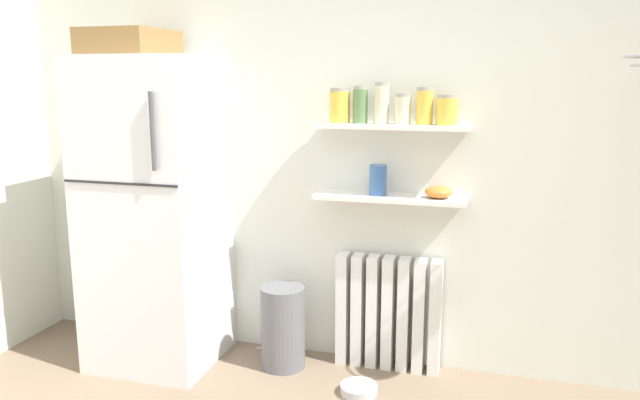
# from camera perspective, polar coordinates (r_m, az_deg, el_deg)

# --- Properties ---
(back_wall) EXTENTS (7.04, 0.10, 2.60)m
(back_wall) POSITION_cam_1_polar(r_m,az_deg,el_deg) (3.59, 4.93, 5.12)
(back_wall) COLOR silver
(back_wall) RESTS_ON ground_plane
(refrigerator) EXTENTS (0.69, 0.69, 1.94)m
(refrigerator) POSITION_cam_1_polar(r_m,az_deg,el_deg) (3.73, -15.05, -0.72)
(refrigerator) COLOR silver
(refrigerator) RESTS_ON ground_plane
(radiator) EXTENTS (0.61, 0.12, 0.67)m
(radiator) POSITION_cam_1_polar(r_m,az_deg,el_deg) (3.67, 6.32, -10.32)
(radiator) COLOR white
(radiator) RESTS_ON ground_plane
(wall_shelf_lower) EXTENTS (0.84, 0.22, 0.02)m
(wall_shelf_lower) POSITION_cam_1_polar(r_m,az_deg,el_deg) (3.45, 6.48, 0.21)
(wall_shelf_lower) COLOR white
(wall_shelf_upper) EXTENTS (0.84, 0.22, 0.02)m
(wall_shelf_upper) POSITION_cam_1_polar(r_m,az_deg,el_deg) (3.39, 6.63, 6.79)
(wall_shelf_upper) COLOR white
(storage_jar_0) EXTENTS (0.12, 0.12, 0.19)m
(storage_jar_0) POSITION_cam_1_polar(r_m,az_deg,el_deg) (3.45, 1.83, 8.71)
(storage_jar_0) COLOR yellow
(storage_jar_0) RESTS_ON wall_shelf_upper
(storage_jar_1) EXTENTS (0.08, 0.08, 0.20)m
(storage_jar_1) POSITION_cam_1_polar(r_m,az_deg,el_deg) (3.42, 3.75, 8.78)
(storage_jar_1) COLOR #5B7F4C
(storage_jar_1) RESTS_ON wall_shelf_upper
(storage_jar_2) EXTENTS (0.08, 0.08, 0.22)m
(storage_jar_2) POSITION_cam_1_polar(r_m,az_deg,el_deg) (3.40, 5.70, 8.89)
(storage_jar_2) COLOR beige
(storage_jar_2) RESTS_ON wall_shelf_upper
(storage_jar_3) EXTENTS (0.09, 0.09, 0.17)m
(storage_jar_3) POSITION_cam_1_polar(r_m,az_deg,el_deg) (3.38, 7.66, 8.35)
(storage_jar_3) COLOR beige
(storage_jar_3) RESTS_ON wall_shelf_upper
(storage_jar_4) EXTENTS (0.09, 0.09, 0.20)m
(storage_jar_4) POSITION_cam_1_polar(r_m,az_deg,el_deg) (3.36, 9.65, 8.56)
(storage_jar_4) COLOR yellow
(storage_jar_4) RESTS_ON wall_shelf_upper
(storage_jar_5) EXTENTS (0.11, 0.11, 0.16)m
(storage_jar_5) POSITION_cam_1_polar(r_m,az_deg,el_deg) (3.35, 11.64, 8.15)
(storage_jar_5) COLOR yellow
(storage_jar_5) RESTS_ON wall_shelf_upper
(vase) EXTENTS (0.10, 0.10, 0.17)m
(vase) POSITION_cam_1_polar(r_m,az_deg,el_deg) (3.44, 5.39, 1.85)
(vase) COLOR #38609E
(vase) RESTS_ON wall_shelf_lower
(shelf_bowl) EXTENTS (0.15, 0.15, 0.07)m
(shelf_bowl) POSITION_cam_1_polar(r_m,az_deg,el_deg) (3.41, 10.89, 0.73)
(shelf_bowl) COLOR orange
(shelf_bowl) RESTS_ON wall_shelf_lower
(trash_bin) EXTENTS (0.26, 0.26, 0.49)m
(trash_bin) POSITION_cam_1_polar(r_m,az_deg,el_deg) (3.69, -3.45, -11.64)
(trash_bin) COLOR slate
(trash_bin) RESTS_ON ground_plane
(pet_food_bowl) EXTENTS (0.20, 0.20, 0.05)m
(pet_food_bowl) POSITION_cam_1_polar(r_m,az_deg,el_deg) (3.49, 3.62, -17.07)
(pet_food_bowl) COLOR #B7B7BC
(pet_food_bowl) RESTS_ON ground_plane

